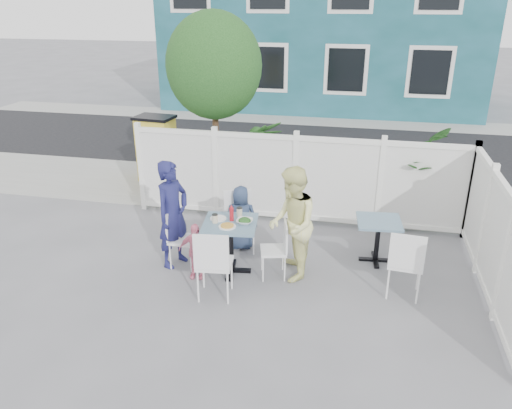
% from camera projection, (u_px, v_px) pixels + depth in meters
% --- Properties ---
extents(ground, '(80.00, 80.00, 0.00)m').
position_uv_depth(ground, '(262.00, 291.00, 6.91)').
color(ground, slate).
extents(near_sidewalk, '(24.00, 2.60, 0.01)m').
position_uv_depth(near_sidewalk, '(299.00, 194.00, 10.33)').
color(near_sidewalk, gray).
rests_on(near_sidewalk, ground).
extents(street, '(24.00, 5.00, 0.01)m').
position_uv_depth(street, '(317.00, 146.00, 13.67)').
color(street, black).
rests_on(street, ground).
extents(far_sidewalk, '(24.00, 1.60, 0.01)m').
position_uv_depth(far_sidewalk, '(327.00, 121.00, 16.47)').
color(far_sidewalk, gray).
rests_on(far_sidewalk, ground).
extents(building, '(11.00, 6.00, 6.00)m').
position_uv_depth(building, '(325.00, 20.00, 18.48)').
color(building, '#14484D').
rests_on(building, ground).
extents(fence_back, '(5.86, 0.08, 1.60)m').
position_uv_depth(fence_back, '(295.00, 181.00, 8.75)').
color(fence_back, white).
rests_on(fence_back, ground).
extents(fence_right, '(0.08, 3.66, 1.60)m').
position_uv_depth(fence_right, '(494.00, 242.00, 6.56)').
color(fence_right, white).
rests_on(fence_right, ground).
extents(tree, '(1.80, 1.62, 3.59)m').
position_uv_depth(tree, '(214.00, 66.00, 9.20)').
color(tree, '#382316').
rests_on(tree, ground).
extents(utility_cabinet, '(0.79, 0.61, 1.38)m').
position_uv_depth(utility_cabinet, '(157.00, 150.00, 10.88)').
color(utility_cabinet, gold).
rests_on(utility_cabinet, ground).
extents(potted_shrub_a, '(1.30, 1.30, 1.67)m').
position_uv_depth(potted_shrub_a, '(261.00, 164.00, 9.51)').
color(potted_shrub_a, '#153A15').
rests_on(potted_shrub_a, ground).
extents(potted_shrub_b, '(1.72, 1.84, 1.65)m').
position_uv_depth(potted_shrub_b, '(404.00, 175.00, 8.91)').
color(potted_shrub_b, '#153A15').
rests_on(potted_shrub_b, ground).
extents(main_table, '(0.85, 0.85, 0.80)m').
position_uv_depth(main_table, '(230.00, 234.00, 7.17)').
color(main_table, slate).
rests_on(main_table, ground).
extents(spare_table, '(0.70, 0.70, 0.68)m').
position_uv_depth(spare_table, '(378.00, 230.00, 7.50)').
color(spare_table, slate).
rests_on(spare_table, ground).
extents(chair_left, '(0.39, 0.40, 0.88)m').
position_uv_depth(chair_left, '(179.00, 234.00, 7.41)').
color(chair_left, white).
rests_on(chair_left, ground).
extents(chair_right, '(0.45, 0.46, 0.84)m').
position_uv_depth(chair_right, '(278.00, 245.00, 7.12)').
color(chair_right, white).
rests_on(chair_right, ground).
extents(chair_back, '(0.57, 0.56, 0.97)m').
position_uv_depth(chair_back, '(239.00, 216.00, 7.88)').
color(chair_back, white).
rests_on(chair_back, ground).
extents(chair_near, '(0.51, 0.50, 1.01)m').
position_uv_depth(chair_near, '(213.00, 260.00, 6.51)').
color(chair_near, white).
rests_on(chair_near, ground).
extents(chair_spare, '(0.49, 0.47, 0.99)m').
position_uv_depth(chair_spare, '(406.00, 260.00, 6.55)').
color(chair_spare, white).
rests_on(chair_spare, ground).
extents(man, '(0.58, 0.70, 1.63)m').
position_uv_depth(man, '(173.00, 214.00, 7.33)').
color(man, '#1B1C4F').
rests_on(man, ground).
extents(woman, '(0.80, 0.93, 1.65)m').
position_uv_depth(woman, '(292.00, 224.00, 6.99)').
color(woman, '#F3F255').
rests_on(woman, ground).
extents(boy, '(0.57, 0.43, 1.05)m').
position_uv_depth(boy, '(241.00, 218.00, 7.93)').
color(boy, navy).
rests_on(boy, ground).
extents(toddler, '(0.51, 0.26, 0.84)m').
position_uv_depth(toddler, '(196.00, 251.00, 7.11)').
color(toddler, pink).
rests_on(toddler, ground).
extents(plate_main, '(0.25, 0.25, 0.02)m').
position_uv_depth(plate_main, '(227.00, 227.00, 6.96)').
color(plate_main, white).
rests_on(plate_main, main_table).
extents(plate_side, '(0.24, 0.24, 0.02)m').
position_uv_depth(plate_side, '(218.00, 218.00, 7.21)').
color(plate_side, white).
rests_on(plate_side, main_table).
extents(salad_bowl, '(0.23, 0.23, 0.06)m').
position_uv_depth(salad_bowl, '(245.00, 221.00, 7.06)').
color(salad_bowl, white).
rests_on(salad_bowl, main_table).
extents(coffee_cup_a, '(0.08, 0.08, 0.12)m').
position_uv_depth(coffee_cup_a, '(215.00, 219.00, 7.07)').
color(coffee_cup_a, beige).
rests_on(coffee_cup_a, main_table).
extents(coffee_cup_b, '(0.08, 0.08, 0.12)m').
position_uv_depth(coffee_cup_b, '(239.00, 212.00, 7.29)').
color(coffee_cup_b, beige).
rests_on(coffee_cup_b, main_table).
extents(ketchup_bottle, '(0.06, 0.06, 0.20)m').
position_uv_depth(ketchup_bottle, '(232.00, 214.00, 7.13)').
color(ketchup_bottle, '#A91520').
rests_on(ketchup_bottle, main_table).
extents(salt_shaker, '(0.03, 0.03, 0.07)m').
position_uv_depth(salt_shaker, '(231.00, 212.00, 7.34)').
color(salt_shaker, white).
rests_on(salt_shaker, main_table).
extents(pepper_shaker, '(0.03, 0.03, 0.07)m').
position_uv_depth(pepper_shaker, '(232.00, 212.00, 7.36)').
color(pepper_shaker, black).
rests_on(pepper_shaker, main_table).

